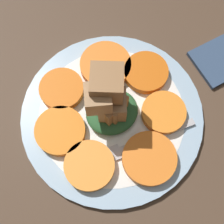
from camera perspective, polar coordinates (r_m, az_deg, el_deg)
The scene contains 11 objects.
table_slab at distance 52.01cm, azimuth 0.00°, elevation -1.16°, with size 120.00×120.00×2.00cm, color #4C3828.
plate at distance 50.58cm, azimuth 0.00°, elevation -0.61°, with size 29.41×29.41×1.05cm.
carrot_slice_0 at distance 52.50cm, azimuth 6.23°, elevation 7.22°, with size 7.37×7.37×1.40cm, color #D45E12.
carrot_slice_1 at distance 52.83cm, azimuth -1.18°, elevation 8.56°, with size 8.59×8.59×1.40cm, color orange.
carrot_slice_2 at distance 51.53cm, azimuth -9.19°, elevation 4.13°, with size 7.24×7.24×1.40cm, color orange.
carrot_slice_3 at distance 49.10cm, azimuth -9.45°, elevation -3.43°, with size 7.87×7.87×1.40cm, color orange.
carrot_slice_4 at distance 47.33cm, azimuth -4.15°, elevation -9.75°, with size 7.62×7.62×1.40cm, color orange.
carrot_slice_5 at distance 47.74cm, azimuth 6.83°, elevation -8.42°, with size 8.27×8.27×1.40cm, color orange.
carrot_slice_6 at distance 50.04cm, azimuth 9.41°, elevation -0.11°, with size 7.06×7.06×1.40cm, color orange.
center_pile at distance 45.85cm, azimuth -0.38°, elevation 1.73°, with size 8.43×8.23×11.15cm.
fork at distance 48.52cm, azimuth 4.31°, elevation -5.97°, with size 19.27×3.80×0.40cm.
Camera 1 is at (-7.93, -14.60, 50.29)cm, focal length 50.00 mm.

